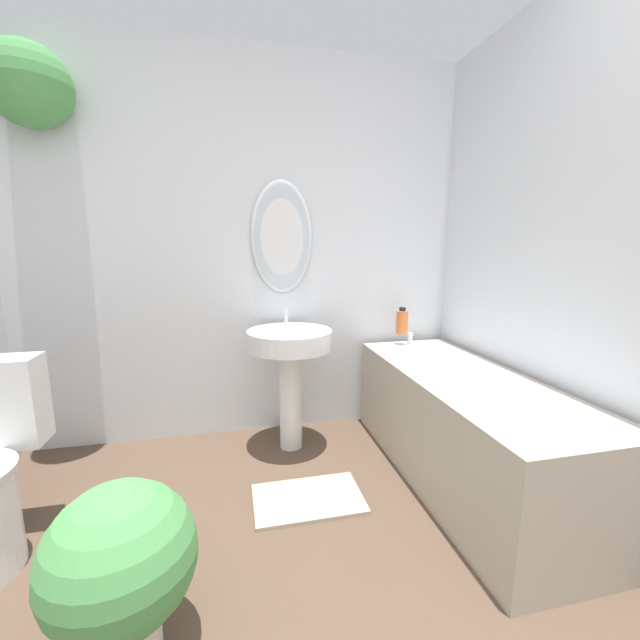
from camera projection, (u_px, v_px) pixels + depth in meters
wall_back at (222, 231)px, 2.41m from camera, size 2.88×0.41×2.40m
wall_right at (588, 252)px, 1.70m from camera, size 0.06×2.34×2.40m
pedestal_sink at (290, 357)px, 2.34m from camera, size 0.50×0.50×0.84m
bathtub at (464, 425)px, 2.06m from camera, size 0.60×1.55×0.65m
shampoo_bottle at (402, 322)px, 2.62m from camera, size 0.08×0.08×0.18m
potted_plant at (121, 563)px, 1.13m from camera, size 0.43×0.43×0.56m
bath_mat at (308, 499)px, 1.91m from camera, size 0.53×0.33×0.02m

